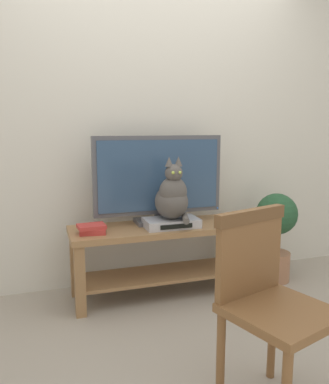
{
  "coord_description": "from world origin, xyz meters",
  "views": [
    {
      "loc": [
        -0.86,
        -2.07,
        1.27
      ],
      "look_at": [
        0.01,
        0.58,
        0.8
      ],
      "focal_mm": 36.48,
      "sensor_mm": 36.0,
      "label": 1
    }
  ],
  "objects_px": {
    "tv": "(159,178)",
    "wooden_chair": "(267,294)",
    "cat": "(172,196)",
    "tv_stand": "(162,246)",
    "potted_plant": "(276,230)",
    "book_stack": "(92,229)",
    "media_box": "(171,223)"
  },
  "relations": [
    {
      "from": "cat",
      "to": "potted_plant",
      "type": "xyz_separation_m",
      "value": [
        0.92,
        0.05,
        -0.34
      ]
    },
    {
      "from": "wooden_chair",
      "to": "potted_plant",
      "type": "height_order",
      "value": "wooden_chair"
    },
    {
      "from": "tv",
      "to": "book_stack",
      "type": "relative_size",
      "value": 4.85
    },
    {
      "from": "media_box",
      "to": "wooden_chair",
      "type": "distance_m",
      "value": 1.22
    },
    {
      "from": "media_box",
      "to": "tv",
      "type": "bearing_deg",
      "value": 107.34
    },
    {
      "from": "potted_plant",
      "to": "book_stack",
      "type": "bearing_deg",
      "value": -178.8
    },
    {
      "from": "potted_plant",
      "to": "cat",
      "type": "bearing_deg",
      "value": -176.79
    },
    {
      "from": "tv_stand",
      "to": "potted_plant",
      "type": "relative_size",
      "value": 1.87
    },
    {
      "from": "cat",
      "to": "tv_stand",
      "type": "bearing_deg",
      "value": 122.2
    },
    {
      "from": "tv",
      "to": "wooden_chair",
      "type": "height_order",
      "value": "tv"
    },
    {
      "from": "tv_stand",
      "to": "wooden_chair",
      "type": "distance_m",
      "value": 1.3
    },
    {
      "from": "media_box",
      "to": "wooden_chair",
      "type": "height_order",
      "value": "wooden_chair"
    },
    {
      "from": "tv_stand",
      "to": "potted_plant",
      "type": "distance_m",
      "value": 0.97
    },
    {
      "from": "cat",
      "to": "potted_plant",
      "type": "bearing_deg",
      "value": 3.21
    },
    {
      "from": "media_box",
      "to": "potted_plant",
      "type": "bearing_deg",
      "value": 2.23
    },
    {
      "from": "wooden_chair",
      "to": "book_stack",
      "type": "bearing_deg",
      "value": 116.48
    },
    {
      "from": "potted_plant",
      "to": "media_box",
      "type": "bearing_deg",
      "value": -177.77
    },
    {
      "from": "tv",
      "to": "media_box",
      "type": "relative_size",
      "value": 2.5
    },
    {
      "from": "tv",
      "to": "cat",
      "type": "bearing_deg",
      "value": -73.82
    },
    {
      "from": "tv",
      "to": "cat",
      "type": "relative_size",
      "value": 2.17
    },
    {
      "from": "wooden_chair",
      "to": "book_stack",
      "type": "relative_size",
      "value": 4.38
    },
    {
      "from": "book_stack",
      "to": "potted_plant",
      "type": "bearing_deg",
      "value": 1.2
    },
    {
      "from": "cat",
      "to": "wooden_chair",
      "type": "xyz_separation_m",
      "value": [
        0.03,
        -1.21,
        -0.24
      ]
    },
    {
      "from": "cat",
      "to": "book_stack",
      "type": "relative_size",
      "value": 2.23
    },
    {
      "from": "tv",
      "to": "cat",
      "type": "xyz_separation_m",
      "value": [
        0.05,
        -0.17,
        -0.12
      ]
    },
    {
      "from": "wooden_chair",
      "to": "book_stack",
      "type": "distance_m",
      "value": 1.37
    },
    {
      "from": "book_stack",
      "to": "tv",
      "type": "bearing_deg",
      "value": 15.95
    },
    {
      "from": "tv_stand",
      "to": "wooden_chair",
      "type": "xyz_separation_m",
      "value": [
        0.08,
        -1.29,
        0.16
      ]
    },
    {
      "from": "tv_stand",
      "to": "potted_plant",
      "type": "bearing_deg",
      "value": -1.61
    },
    {
      "from": "media_box",
      "to": "wooden_chair",
      "type": "bearing_deg",
      "value": -88.47
    },
    {
      "from": "tv",
      "to": "potted_plant",
      "type": "distance_m",
      "value": 1.08
    },
    {
      "from": "tv",
      "to": "cat",
      "type": "distance_m",
      "value": 0.21
    }
  ]
}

